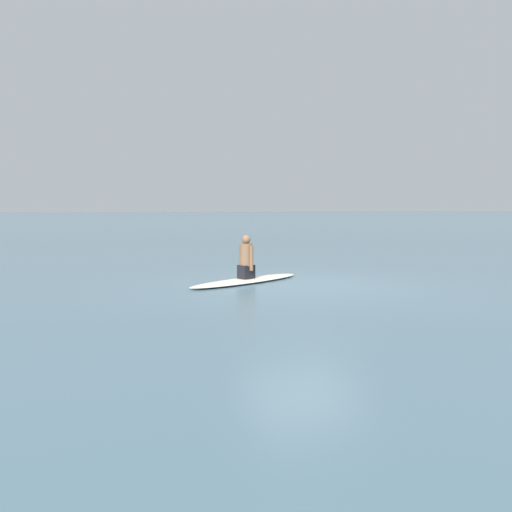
{
  "coord_description": "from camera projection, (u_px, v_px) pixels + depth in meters",
  "views": [
    {
      "loc": [
        -5.39,
        -8.93,
        1.62
      ],
      "look_at": [
        -0.67,
        0.85,
        0.58
      ],
      "focal_mm": 35.35,
      "sensor_mm": 36.0,
      "label": 1
    }
  ],
  "objects": [
    {
      "name": "ground_plane",
      "position": [
        302.0,
        286.0,
        10.5
      ],
      "size": [
        400.0,
        400.0,
        0.0
      ],
      "primitive_type": "plane",
      "color": "slate"
    },
    {
      "name": "person_paddler",
      "position": [
        246.0,
        259.0,
        10.91
      ],
      "size": [
        0.38,
        0.41,
        0.95
      ],
      "rotation": [
        0.0,
        0.0,
        -2.82
      ],
      "color": "black",
      "rests_on": "surfboard"
    },
    {
      "name": "surfboard",
      "position": [
        246.0,
        280.0,
        10.96
      ],
      "size": [
        3.09,
        1.57,
        0.09
      ],
      "primitive_type": "ellipsoid",
      "rotation": [
        0.0,
        0.0,
        -2.82
      ],
      "color": "silver",
      "rests_on": "ground"
    }
  ]
}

